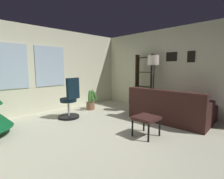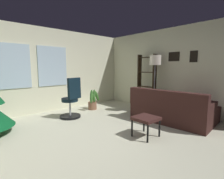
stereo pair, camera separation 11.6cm
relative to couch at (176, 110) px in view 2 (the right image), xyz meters
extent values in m
cube|color=beige|center=(-1.95, 0.49, -0.34)|extent=(5.49, 5.34, 0.10)
cube|color=beige|center=(-1.95, 3.21, 0.99)|extent=(5.49, 0.10, 2.55)
cube|color=silver|center=(-2.91, 3.15, 1.11)|extent=(0.90, 0.03, 1.20)
cube|color=silver|center=(-1.81, 3.15, 1.11)|extent=(0.90, 0.03, 1.20)
cube|color=beige|center=(0.85, 0.49, 0.99)|extent=(0.10, 5.34, 2.55)
cube|color=black|center=(0.79, 0.54, 1.40)|extent=(0.02, 0.33, 0.27)
cube|color=black|center=(0.79, -0.03, 1.38)|extent=(0.02, 0.20, 0.31)
cube|color=#371D1A|center=(-0.11, 0.10, -0.09)|extent=(0.96, 1.94, 0.40)
cube|color=#371D1A|center=(-0.44, 0.07, 0.33)|extent=(0.33, 1.90, 0.44)
cube|color=#371D1A|center=(-0.05, -0.78, 0.21)|extent=(0.83, 0.20, 0.20)
cube|color=#371D1A|center=(-0.17, 0.97, 0.21)|extent=(0.83, 0.20, 0.20)
cube|color=#371D1A|center=(0.69, -0.38, -0.09)|extent=(0.77, 0.87, 0.40)
cube|color=red|center=(-0.32, 0.00, 0.28)|extent=(0.21, 0.41, 0.42)
cube|color=beige|center=(-0.36, 0.65, 0.28)|extent=(0.19, 0.41, 0.41)
cube|color=#371D1A|center=(-1.34, -0.05, 0.09)|extent=(0.45, 0.44, 0.06)
cylinder|color=black|center=(-1.53, -0.24, -0.11)|extent=(0.04, 0.04, 0.34)
cylinder|color=black|center=(-1.14, -0.24, -0.11)|extent=(0.04, 0.04, 0.34)
cylinder|color=black|center=(-1.53, 0.14, -0.11)|extent=(0.04, 0.04, 0.34)
cylinder|color=black|center=(-1.14, 0.14, -0.11)|extent=(0.04, 0.04, 0.34)
cylinder|color=black|center=(-1.82, 2.13, -0.26)|extent=(0.56, 0.56, 0.06)
cylinder|color=#B2B2B7|center=(-1.82, 2.13, -0.01)|extent=(0.05, 0.05, 0.43)
cylinder|color=black|center=(-1.82, 2.13, 0.21)|extent=(0.44, 0.44, 0.09)
cube|color=black|center=(-1.77, 1.94, 0.53)|extent=(0.41, 0.18, 0.56)
cube|color=black|center=(0.58, 1.05, 0.61)|extent=(0.18, 0.04, 1.79)
cube|color=black|center=(0.58, 1.65, 0.61)|extent=(0.18, 0.04, 1.79)
cube|color=black|center=(0.58, 1.35, -0.04)|extent=(0.18, 0.56, 0.02)
cube|color=black|center=(0.58, 1.35, 0.44)|extent=(0.18, 0.56, 0.02)
cube|color=black|center=(0.58, 1.35, 0.92)|extent=(0.18, 0.56, 0.02)
cube|color=black|center=(0.58, 1.35, 1.40)|extent=(0.18, 0.56, 0.02)
cube|color=maroon|center=(0.59, 1.13, 0.07)|extent=(0.16, 0.04, 0.19)
cube|color=#26547F|center=(0.60, 1.18, 0.05)|extent=(0.14, 0.04, 0.16)
cube|color=beige|center=(0.58, 1.24, 0.05)|extent=(0.17, 0.07, 0.15)
cube|color=#3B6534|center=(0.59, 1.32, 0.07)|extent=(0.16, 0.06, 0.19)
cube|color=#783663|center=(0.59, 1.39, 0.08)|extent=(0.16, 0.07, 0.20)
cube|color=#BE7828|center=(0.58, 1.46, 0.07)|extent=(0.17, 0.04, 0.19)
cube|color=#46424E|center=(0.60, 1.52, 0.06)|extent=(0.13, 0.07, 0.17)
cylinder|color=slate|center=(0.25, 0.83, -0.27)|extent=(0.28, 0.28, 0.03)
cylinder|color=slate|center=(0.25, 0.83, 0.45)|extent=(0.03, 0.03, 1.41)
cylinder|color=silver|center=(0.25, 0.83, 1.29)|extent=(0.32, 0.32, 0.28)
cylinder|color=brown|center=(-0.84, 2.44, -0.16)|extent=(0.27, 0.27, 0.25)
ellipsoid|color=#366B29|center=(-0.97, 2.30, 0.18)|extent=(0.23, 0.22, 0.44)
ellipsoid|color=#366B29|center=(-0.85, 2.33, 0.10)|extent=(0.18, 0.13, 0.30)
ellipsoid|color=#366B29|center=(-0.76, 2.45, 0.16)|extent=(0.16, 0.12, 0.41)
ellipsoid|color=#366B29|center=(-0.65, 2.44, 0.13)|extent=(0.19, 0.15, 0.37)
ellipsoid|color=#366B29|center=(-0.81, 2.51, 0.09)|extent=(0.16, 0.20, 0.29)
camera|label=1|loc=(-4.09, -1.89, 1.10)|focal=27.00mm
camera|label=2|loc=(-4.00, -1.97, 1.10)|focal=27.00mm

